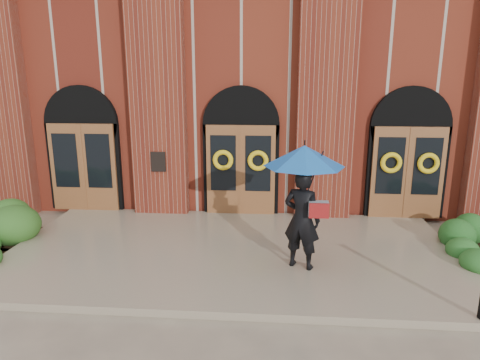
# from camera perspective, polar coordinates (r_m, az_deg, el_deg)

# --- Properties ---
(ground) EXTENTS (90.00, 90.00, 0.00)m
(ground) POSITION_cam_1_polar(r_m,az_deg,el_deg) (9.72, -1.16, -10.32)
(ground) COLOR gray
(ground) RESTS_ON ground
(landing) EXTENTS (10.00, 5.30, 0.15)m
(landing) POSITION_cam_1_polar(r_m,az_deg,el_deg) (9.82, -1.08, -9.56)
(landing) COLOR gray
(landing) RESTS_ON ground
(church_building) EXTENTS (16.20, 12.53, 7.00)m
(church_building) POSITION_cam_1_polar(r_m,az_deg,el_deg) (17.62, 1.66, 12.39)
(church_building) COLOR maroon
(church_building) RESTS_ON ground
(man_with_umbrella) EXTENTS (2.07, 2.07, 2.52)m
(man_with_umbrella) POSITION_cam_1_polar(r_m,az_deg,el_deg) (8.45, 8.45, -0.46)
(man_with_umbrella) COLOR black
(man_with_umbrella) RESTS_ON landing
(hedge_front_right) EXTENTS (1.37, 1.17, 0.48)m
(hedge_front_right) POSITION_cam_1_polar(r_m,az_deg,el_deg) (10.53, 29.14, -8.78)
(hedge_front_right) COLOR #23571F
(hedge_front_right) RESTS_ON ground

